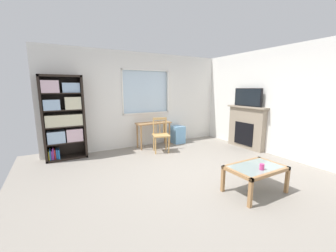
# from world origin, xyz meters

# --- Properties ---
(ground) EXTENTS (6.17, 5.99, 0.02)m
(ground) POSITION_xyz_m (0.00, 0.00, -0.01)
(ground) COLOR gray
(wall_back_with_window) EXTENTS (5.17, 0.15, 2.65)m
(wall_back_with_window) POSITION_xyz_m (-0.02, 2.50, 1.30)
(wall_back_with_window) COLOR silver
(wall_back_with_window) RESTS_ON ground
(wall_right) EXTENTS (0.12, 5.19, 2.65)m
(wall_right) POSITION_xyz_m (2.64, 0.00, 1.32)
(wall_right) COLOR silver
(wall_right) RESTS_ON ground
(bookshelf) EXTENTS (0.90, 0.38, 1.96)m
(bookshelf) POSITION_xyz_m (-2.01, 2.25, 1.03)
(bookshelf) COLOR black
(bookshelf) RESTS_ON ground
(desk_under_window) EXTENTS (0.98, 0.40, 0.71)m
(desk_under_window) POSITION_xyz_m (0.26, 2.15, 0.58)
(desk_under_window) COLOR #A37547
(desk_under_window) RESTS_ON ground
(wooden_chair) EXTENTS (0.52, 0.50, 0.90)m
(wooden_chair) POSITION_xyz_m (0.22, 1.63, 0.46)
(wooden_chair) COLOR tan
(wooden_chair) RESTS_ON ground
(plastic_drawer_unit) EXTENTS (0.35, 0.40, 0.52)m
(plastic_drawer_unit) POSITION_xyz_m (1.09, 2.20, 0.26)
(plastic_drawer_unit) COLOR #72ADDB
(plastic_drawer_unit) RESTS_ON ground
(fireplace) EXTENTS (0.26, 1.22, 1.18)m
(fireplace) POSITION_xyz_m (2.49, 0.79, 0.59)
(fireplace) COLOR gray
(fireplace) RESTS_ON ground
(tv) EXTENTS (0.06, 0.87, 0.49)m
(tv) POSITION_xyz_m (2.47, 0.79, 1.42)
(tv) COLOR black
(tv) RESTS_ON fireplace
(coffee_table) EXTENTS (0.92, 0.59, 0.44)m
(coffee_table) POSITION_xyz_m (0.54, -1.06, 0.37)
(coffee_table) COLOR #8C9E99
(coffee_table) RESTS_ON ground
(sippy_cup) EXTENTS (0.07, 0.07, 0.09)m
(sippy_cup) POSITION_xyz_m (0.51, -1.19, 0.48)
(sippy_cup) COLOR #DB3D84
(sippy_cup) RESTS_ON coffee_table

